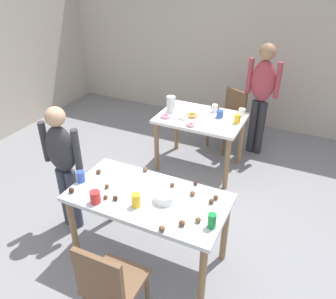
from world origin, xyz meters
The scene contains 38 objects.
ground_plane centered at (0.00, 0.00, 0.00)m, with size 6.40×6.40×0.00m, color gray.
wall_back centered at (0.00, 3.20, 1.30)m, with size 6.40×0.10×2.60m, color #BCB2A3.
dining_table_near centered at (0.08, -0.20, 0.65)m, with size 1.38×0.71×0.75m.
dining_table_far centered at (-0.08, 1.51, 0.64)m, with size 1.07×0.76×0.75m.
chair_near_table centered at (0.15, -0.94, 0.50)m, with size 0.41×0.41×0.87m.
chair_far_table centered at (0.10, 2.24, 0.50)m, with size 0.54×0.54×0.87m.
person_girl_near centered at (-0.89, -0.14, 0.81)m, with size 0.45×0.21×1.37m.
person_adult_far centered at (0.51, 2.24, 0.95)m, with size 0.45×0.23×1.57m.
mixing_bowl centered at (0.24, -0.20, 0.79)m, with size 0.17×0.17×0.08m, color white.
soda_can centered at (0.70, -0.33, 0.81)m, with size 0.07×0.07×0.12m, color #198438.
fork_near centered at (-0.24, 0.06, 0.75)m, with size 0.17×0.02×0.01m, color silver.
cup_near_0 centered at (-0.57, -0.28, 0.80)m, with size 0.07×0.07×0.10m, color #3351B2.
cup_near_1 centered at (-0.27, -0.47, 0.80)m, with size 0.09×0.09×0.11m, color red.
cup_near_2 centered at (0.06, -0.36, 0.81)m, with size 0.07×0.07×0.12m, color yellow.
cake_ball_0 centered at (0.59, -0.33, 0.77)m, with size 0.05×0.05×0.05m, color brown.
cake_ball_1 centered at (0.38, -0.53, 0.78)m, with size 0.05×0.05×0.05m, color brown.
cake_ball_2 centered at (0.22, 0.01, 0.77)m, with size 0.04×0.04×0.04m, color brown.
cake_ball_3 centered at (-0.22, -0.39, 0.77)m, with size 0.04×0.04×0.04m, color brown.
cake_ball_4 centered at (-0.30, -0.26, 0.77)m, with size 0.04×0.04×0.04m, color brown.
cake_ball_5 centered at (-0.14, -0.37, 0.77)m, with size 0.04×0.04×0.04m, color #3D2319.
cake_ball_6 centered at (0.43, -0.03, 0.77)m, with size 0.05×0.05×0.05m, color brown.
cake_ball_7 centered at (0.61, -0.06, 0.77)m, with size 0.04×0.04×0.04m, color brown.
cake_ball_8 centered at (0.49, -0.42, 0.78)m, with size 0.05×0.05×0.05m, color brown.
cake_ball_9 centered at (-0.50, -0.11, 0.77)m, with size 0.05×0.05×0.05m, color brown.
cake_ball_10 centered at (-0.12, 0.12, 0.77)m, with size 0.05×0.05×0.05m, color brown.
cake_ball_11 centered at (0.39, 0.12, 0.77)m, with size 0.04×0.04×0.04m, color #3D2319.
cake_ball_12 centered at (0.62, 0.00, 0.77)m, with size 0.04×0.04×0.04m, color brown.
cake_ball_13 centered at (-0.54, -0.45, 0.77)m, with size 0.05×0.05×0.05m, color #3D2319.
pitcher_far centered at (-0.48, 1.47, 0.86)m, with size 0.12×0.12×0.22m, color white.
cup_far_0 centered at (0.38, 1.76, 0.80)m, with size 0.09×0.09×0.09m, color white.
cup_far_1 centered at (0.38, 1.53, 0.81)m, with size 0.08×0.08×0.11m, color yellow.
cup_far_2 centered at (0.02, 1.73, 0.80)m, with size 0.07×0.07×0.10m, color white.
cup_far_3 centered at (0.14, 1.59, 0.80)m, with size 0.09×0.09×0.09m, color #3351B2.
donut_far_0 centered at (-0.48, 1.30, 0.77)m, with size 0.13×0.13×0.04m, color pink.
donut_far_1 centered at (0.00, 1.84, 0.77)m, with size 0.11×0.11×0.03m, color brown.
donut_far_2 centered at (-0.26, 1.36, 0.77)m, with size 0.12×0.12×0.04m, color white.
donut_far_3 centered at (-0.18, 1.46, 0.77)m, with size 0.14×0.14×0.04m, color gold.
donut_far_4 centered at (-0.10, 1.21, 0.77)m, with size 0.11×0.11×0.03m, color pink.
Camera 1 is at (1.24, -2.23, 2.57)m, focal length 36.42 mm.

